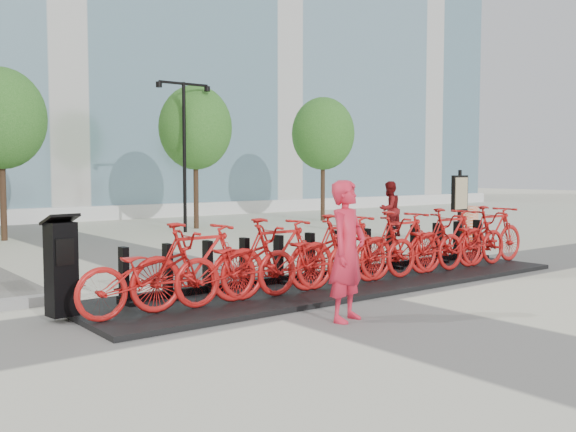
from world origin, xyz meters
TOP-DOWN VIEW (x-y plane):
  - ground at (0.00, 0.00)m, footprint 120.00×120.00m
  - glass_building at (14.00, 26.00)m, footprint 32.00×16.00m
  - tree_1 at (-1.50, 12.00)m, footprint 2.60×2.60m
  - tree_2 at (5.00, 12.00)m, footprint 2.60×2.60m
  - tree_3 at (11.00, 12.00)m, footprint 2.60×2.60m
  - streetlamp at (4.00, 11.00)m, footprint 2.00×0.20m
  - dock_pad at (1.30, 0.30)m, footprint 9.60×2.40m
  - dock_rail_posts at (1.72, 0.77)m, footprint 8.74×0.50m
  - bike_0 at (-2.60, -0.05)m, footprint 2.15×0.75m
  - bike_1 at (-1.88, -0.05)m, footprint 2.08×0.59m
  - bike_2 at (-1.16, -0.05)m, footprint 2.15×0.75m
  - bike_3 at (-0.44, -0.05)m, footprint 2.08×0.59m
  - bike_4 at (0.28, -0.05)m, footprint 2.15×0.75m
  - bike_5 at (1.00, -0.05)m, footprint 2.08×0.59m
  - bike_6 at (1.72, -0.05)m, footprint 2.15×0.75m
  - bike_7 at (2.44, -0.05)m, footprint 2.08×0.59m
  - bike_8 at (3.16, -0.05)m, footprint 2.15×0.75m
  - bike_9 at (3.88, -0.05)m, footprint 2.08×0.59m
  - bike_10 at (4.60, -0.05)m, footprint 2.15×0.75m
  - bike_11 at (5.32, -0.05)m, footprint 2.08×0.59m
  - kiosk at (-3.60, 0.62)m, footprint 0.48×0.42m
  - worker_red at (-0.49, -1.74)m, footprint 0.82×0.67m
  - pedestrian at (8.37, 5.79)m, footprint 0.90×0.73m
  - construction_barrel at (8.60, 2.99)m, footprint 0.65×0.65m
  - map_sign at (7.50, 2.46)m, footprint 0.69×0.18m

SIDE VIEW (x-z plane):
  - ground at x=0.00m, z-range 0.00..0.00m
  - dock_pad at x=1.30m, z-range 0.00..0.08m
  - dock_rail_posts at x=1.72m, z-range 0.08..0.93m
  - construction_barrel at x=8.60m, z-range 0.00..1.08m
  - bike_0 at x=-2.60m, z-range 0.08..1.21m
  - bike_2 at x=-1.16m, z-range 0.08..1.21m
  - bike_4 at x=0.28m, z-range 0.08..1.21m
  - bike_6 at x=1.72m, z-range 0.08..1.21m
  - bike_8 at x=3.16m, z-range 0.08..1.21m
  - bike_10 at x=4.60m, z-range 0.08..1.21m
  - bike_1 at x=-1.88m, z-range 0.08..1.33m
  - bike_3 at x=-0.44m, z-range 0.08..1.33m
  - bike_5 at x=1.00m, z-range 0.08..1.33m
  - bike_7 at x=2.44m, z-range 0.08..1.33m
  - bike_9 at x=3.88m, z-range 0.08..1.33m
  - bike_11 at x=5.32m, z-range 0.08..1.33m
  - kiosk at x=-3.60m, z-range 0.05..1.46m
  - pedestrian at x=8.37m, z-range 0.00..1.74m
  - worker_red at x=-0.49m, z-range 0.00..1.93m
  - map_sign at x=7.50m, z-range 0.34..2.42m
  - streetlamp at x=4.00m, z-range 0.63..5.63m
  - tree_1 at x=-1.50m, z-range 1.04..6.14m
  - tree_2 at x=5.00m, z-range 1.04..6.14m
  - tree_3 at x=11.00m, z-range 1.04..6.14m
  - glass_building at x=14.00m, z-range 0.00..24.00m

